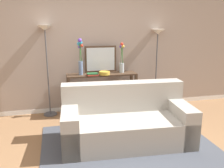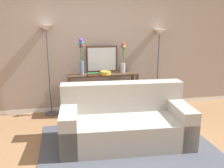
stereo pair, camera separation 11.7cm
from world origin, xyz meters
TOP-DOWN VIEW (x-y plane):
  - ground_plane at (0.00, 0.00)m, footprint 16.00×16.00m
  - back_wall at (0.00, 2.11)m, footprint 12.00×0.15m
  - area_rug at (0.36, 0.35)m, footprint 2.54×1.90m
  - couch at (0.37, 0.51)m, footprint 1.97×1.02m
  - console_table at (0.24, 1.79)m, footprint 1.37×0.36m
  - floor_lamp_left at (-0.79, 1.90)m, footprint 0.28×0.28m
  - floor_lamp_right at (1.44, 1.90)m, footprint 0.28×0.28m
  - wall_mirror at (0.25, 1.93)m, footprint 0.63×0.02m
  - vase_tall_flowers at (-0.17, 1.77)m, footprint 0.11×0.13m
  - vase_short_flowers at (0.65, 1.80)m, footprint 0.10×0.12m
  - fruit_bowl at (0.28, 1.68)m, footprint 0.21×0.21m
  - book_stack at (0.04, 1.67)m, footprint 0.23×0.15m
  - book_row_under_console at (-0.09, 1.79)m, footprint 0.44×0.18m

SIDE VIEW (x-z plane):
  - ground_plane at x=0.00m, z-range -0.02..0.00m
  - area_rug at x=0.36m, z-range 0.00..0.01m
  - book_row_under_console at x=-0.09m, z-range -0.01..0.12m
  - couch at x=0.37m, z-range -0.13..0.75m
  - console_table at x=0.24m, z-range 0.16..0.97m
  - book_stack at x=0.04m, z-range 0.81..0.86m
  - fruit_bowl at x=0.28m, z-range 0.81..0.88m
  - vase_short_flowers at x=0.65m, z-range 0.76..1.36m
  - wall_mirror at x=0.25m, z-range 0.81..1.34m
  - vase_tall_flowers at x=-0.17m, z-range 0.80..1.49m
  - floor_lamp_right at x=1.44m, z-range 0.48..2.13m
  - floor_lamp_left at x=-0.79m, z-range 0.50..2.25m
  - back_wall at x=0.00m, z-range 0.00..3.00m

